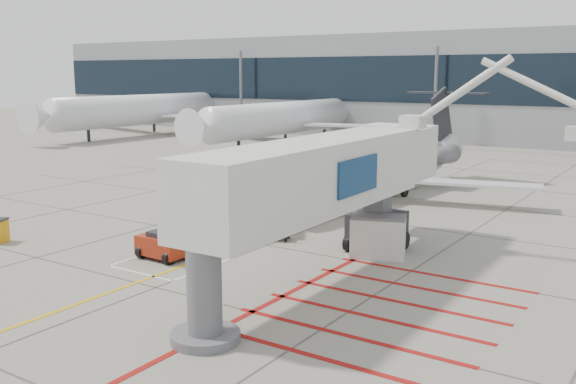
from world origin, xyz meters
The scene contains 10 objects.
ground_plane centered at (0.00, 0.00, 0.00)m, with size 260.00×260.00×0.00m, color gray.
regional_jet centered at (-1.14, 15.51, 3.73)m, with size 22.57×28.45×7.46m, color white, non-canonical shape.
jet_bridge centered at (5.20, -0.06, 4.05)m, with size 9.60×20.26×8.10m, color silver, non-canonical shape.
pushback_tug centered at (-2.75, -0.70, 0.71)m, with size 2.43×1.52×1.42m, color #99240E, non-canonical shape.
baggage_cart centered at (-0.30, 5.18, 0.53)m, with size 1.67×1.05×1.05m, color #5B5B60, non-canonical shape.
ground_power_unit centered at (5.71, 5.25, 1.02)m, with size 2.58×1.50×2.04m, color silver, non-canonical shape.
cone_nose centered at (-4.87, 5.06, 0.27)m, with size 0.38×0.38×0.53m, color #F25E0C.
cone_side centered at (-1.56, 5.49, 0.23)m, with size 0.32×0.32×0.45m, color #EC3C0C.
bg_aircraft_a centered at (-49.06, 46.00, 6.44)m, with size 38.66×42.96×12.89m, color silver, non-canonical shape.
bg_aircraft_b centered at (-25.14, 46.00, 5.94)m, with size 35.65×39.61×11.88m, color silver, non-canonical shape.
Camera 1 is at (18.63, -22.23, 8.79)m, focal length 40.00 mm.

